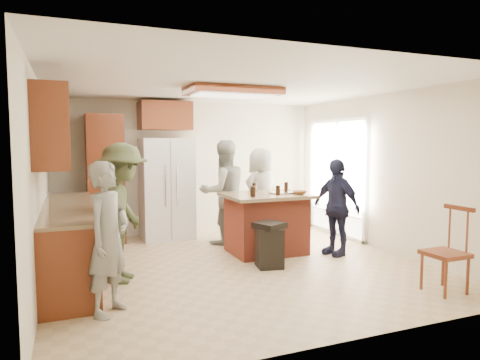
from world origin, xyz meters
name	(u,v)px	position (x,y,z in m)	size (l,w,h in m)	color
room_shell	(401,183)	(4.37, 1.64, 0.87)	(8.00, 5.20, 5.00)	tan
person_front_left	(108,238)	(-1.83, -1.09, 0.77)	(0.56, 0.41, 1.54)	gray
person_behind_left	(224,192)	(0.26, 1.33, 0.88)	(0.86, 0.53, 1.77)	gray
person_behind_right	(261,193)	(1.02, 1.44, 0.82)	(0.80, 0.52, 1.63)	gray
person_side_right	(336,207)	(1.61, 0.00, 0.74)	(0.87, 0.44, 1.48)	#1A1B34
person_counter	(122,213)	(-1.58, -0.09, 0.86)	(1.11, 0.52, 1.72)	#3A4226
left_cabinetry	(64,203)	(-2.24, 0.40, 0.96)	(0.64, 3.00, 2.30)	maroon
back_wall_units	(121,162)	(-1.33, 2.20, 1.38)	(1.80, 0.60, 2.45)	maroon
refrigerator	(167,188)	(-0.55, 2.12, 0.90)	(0.90, 0.76, 1.80)	white
kitchen_island	(266,223)	(0.67, 0.50, 0.47)	(1.28, 1.03, 0.93)	#9F3C29
island_items	(280,191)	(0.85, 0.40, 0.98)	(0.96, 0.69, 0.15)	silver
trash_bin	(269,245)	(0.37, -0.24, 0.32)	(0.47, 0.47, 0.63)	black
spindle_chair	(446,253)	(1.83, -1.88, 0.45)	(0.43, 0.43, 0.99)	maroon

